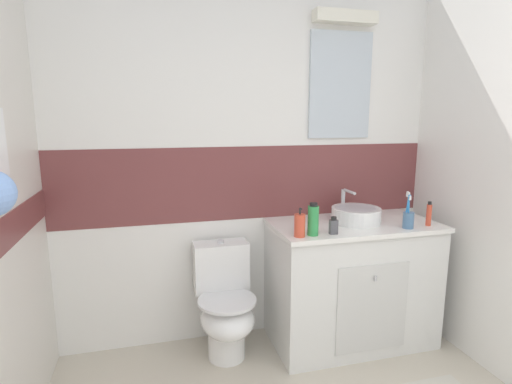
{
  "coord_description": "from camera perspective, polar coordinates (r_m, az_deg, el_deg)",
  "views": [
    {
      "loc": [
        -0.66,
        -0.23,
        1.55
      ],
      "look_at": [
        -0.11,
        1.86,
        1.14
      ],
      "focal_mm": 28.12,
      "sensor_mm": 36.0,
      "label": 1
    }
  ],
  "objects": [
    {
      "name": "toothpaste_tube_upright",
      "position": [
        2.83,
        23.38,
        -2.93
      ],
      "size": [
        0.03,
        0.03,
        0.16
      ],
      "color": "#D84C33",
      "rests_on": "vanity_cabinet"
    },
    {
      "name": "soap_dispenser",
      "position": [
        2.38,
        6.24,
        -4.73
      ],
      "size": [
        0.07,
        0.07,
        0.18
      ],
      "color": "#D84C33",
      "rests_on": "vanity_cabinet"
    },
    {
      "name": "vanity_cabinet",
      "position": [
        2.9,
        13.32,
        -12.34
      ],
      "size": [
        1.1,
        0.6,
        0.85
      ],
      "color": "silver",
      "rests_on": "ground_plane"
    },
    {
      "name": "perfume_flask_small",
      "position": [
        2.46,
        10.98,
        -4.75
      ],
      "size": [
        0.05,
        0.03,
        0.11
      ],
      "color": "#4C4C51",
      "rests_on": "vanity_cabinet"
    },
    {
      "name": "wall_back_tiled",
      "position": [
        2.78,
        -0.8,
        4.71
      ],
      "size": [
        3.2,
        0.2,
        2.5
      ],
      "color": "white",
      "rests_on": "ground_plane"
    },
    {
      "name": "toothbrush_cup",
      "position": [
        2.72,
        20.84,
        -3.52
      ],
      "size": [
        0.07,
        0.07,
        0.24
      ],
      "color": "#4C7299",
      "rests_on": "vanity_cabinet"
    },
    {
      "name": "sink_basin",
      "position": [
        2.76,
        14.01,
        -3.11
      ],
      "size": [
        0.33,
        0.37,
        0.2
      ],
      "color": "white",
      "rests_on": "vanity_cabinet"
    },
    {
      "name": "toilet",
      "position": [
        2.7,
        -4.41,
        -15.74
      ],
      "size": [
        0.37,
        0.5,
        0.74
      ],
      "color": "white",
      "rests_on": "ground_plane"
    },
    {
      "name": "mouthwash_bottle",
      "position": [
        2.41,
        8.13,
        -3.94
      ],
      "size": [
        0.07,
        0.07,
        0.2
      ],
      "color": "green",
      "rests_on": "vanity_cabinet"
    }
  ]
}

